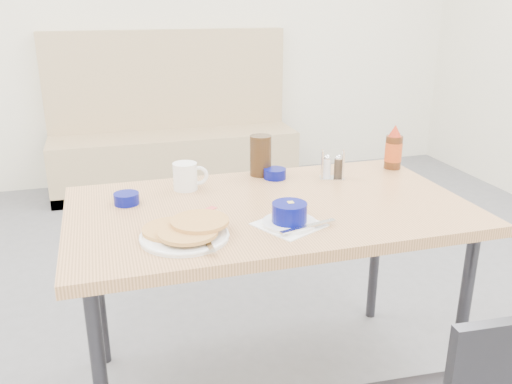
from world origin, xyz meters
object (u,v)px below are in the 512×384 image
object	(u,v)px
dining_table	(270,221)
amber_tumbler	(261,156)
pancake_plate	(186,232)
condiment_caddy	(332,169)
creamer_bowl	(126,199)
coffee_mug	(186,176)
syrup_bottle	(394,150)
booth_bench	(174,143)
grits_setting	(290,216)
butter_bowl	(275,174)

from	to	relation	value
dining_table	amber_tumbler	size ratio (longest dim) A/B	8.41
pancake_plate	condiment_caddy	world-z (taller)	condiment_caddy
condiment_caddy	amber_tumbler	bearing A→B (deg)	174.69
pancake_plate	creamer_bowl	bearing A→B (deg)	114.12
coffee_mug	creamer_bowl	world-z (taller)	coffee_mug
dining_table	syrup_bottle	bearing A→B (deg)	23.09
booth_bench	grits_setting	distance (m)	2.76
dining_table	butter_bowl	world-z (taller)	butter_bowl
pancake_plate	coffee_mug	distance (m)	0.45
pancake_plate	amber_tumbler	xyz separation A→B (m)	(0.40, 0.53, 0.06)
condiment_caddy	syrup_bottle	world-z (taller)	syrup_bottle
coffee_mug	amber_tumbler	bearing A→B (deg)	15.80
butter_bowl	syrup_bottle	distance (m)	0.53
amber_tumbler	syrup_bottle	bearing A→B (deg)	-6.70
coffee_mug	condiment_caddy	world-z (taller)	condiment_caddy
butter_bowl	amber_tumbler	xyz separation A→B (m)	(-0.04, 0.06, 0.06)
condiment_caddy	grits_setting	bearing A→B (deg)	-108.98
pancake_plate	booth_bench	bearing A→B (deg)	83.09
grits_setting	butter_bowl	bearing A→B (deg)	77.40
coffee_mug	grits_setting	size ratio (longest dim) A/B	0.50
grits_setting	amber_tumbler	xyz separation A→B (m)	(0.06, 0.53, 0.05)
creamer_bowl	grits_setting	bearing A→B (deg)	-35.09
creamer_bowl	amber_tumbler	world-z (taller)	amber_tumbler
syrup_bottle	coffee_mug	bearing A→B (deg)	-178.46
grits_setting	condiment_caddy	bearing A→B (deg)	51.13
condiment_caddy	dining_table	bearing A→B (deg)	-127.33
coffee_mug	butter_bowl	bearing A→B (deg)	4.86
booth_bench	coffee_mug	size ratio (longest dim) A/B	14.09
pancake_plate	syrup_bottle	xyz separation A→B (m)	(0.97, 0.47, 0.06)
dining_table	grits_setting	world-z (taller)	grits_setting
condiment_caddy	pancake_plate	bearing A→B (deg)	-128.55
creamer_bowl	syrup_bottle	world-z (taller)	syrup_bottle
dining_table	syrup_bottle	distance (m)	0.71
pancake_plate	syrup_bottle	distance (m)	1.08
syrup_bottle	dining_table	bearing A→B (deg)	-156.91
dining_table	creamer_bowl	bearing A→B (deg)	162.57
amber_tumbler	grits_setting	bearing A→B (deg)	-96.74
booth_bench	coffee_mug	xyz separation A→B (m)	(-0.25, -2.29, 0.46)
booth_bench	pancake_plate	xyz separation A→B (m)	(-0.33, -2.73, 0.43)
creamer_bowl	butter_bowl	xyz separation A→B (m)	(0.60, 0.13, 0.00)
coffee_mug	butter_bowl	world-z (taller)	coffee_mug
booth_bench	creamer_bowl	bearing A→B (deg)	-101.51
pancake_plate	condiment_caddy	distance (m)	0.78
grits_setting	pancake_plate	bearing A→B (deg)	-179.88
condiment_caddy	butter_bowl	bearing A→B (deg)	-176.33
booth_bench	creamer_bowl	xyz separation A→B (m)	(-0.49, -2.38, 0.43)
booth_bench	creamer_bowl	world-z (taller)	booth_bench
booth_bench	condiment_caddy	size ratio (longest dim) A/B	16.15
amber_tumbler	syrup_bottle	xyz separation A→B (m)	(0.57, -0.07, -0.00)
grits_setting	creamer_bowl	world-z (taller)	grits_setting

